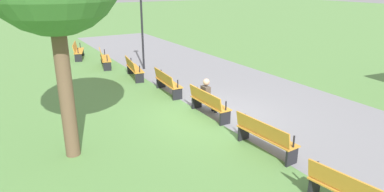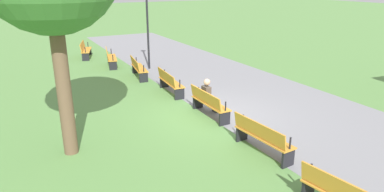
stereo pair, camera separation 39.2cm
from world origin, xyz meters
name	(u,v)px [view 2 (the right image)]	position (x,y,z in m)	size (l,w,h in m)	color
ground_plane	(210,116)	(0.00, 0.00, 0.00)	(120.00, 120.00, 0.00)	#5B8C47
path_paving	(273,103)	(0.00, 2.63, 0.00)	(37.08, 5.42, 0.01)	gray
bench_0	(85,50)	(-11.01, -1.69, 0.47)	(1.85, 0.97, 0.89)	orange
bench_1	(110,57)	(-8.31, -0.98, 0.47)	(1.85, 0.85, 0.89)	orange
bench_2	(138,67)	(-5.56, -0.48, 0.47)	(1.84, 0.73, 0.89)	orange
bench_3	(170,82)	(-2.79, -0.17, 0.47)	(1.82, 0.60, 0.89)	orange
bench_4	(209,103)	(0.00, -0.07, 0.47)	(1.79, 0.47, 0.89)	orange
bench_5	(262,136)	(2.79, -0.17, 0.47)	(1.82, 0.60, 0.89)	orange
person_seated	(209,95)	(-0.25, 0.07, 0.64)	(0.32, 0.52, 1.20)	#4C4238
lamp_post	(147,8)	(-6.92, 0.58, 2.97)	(0.32, 0.32, 4.31)	black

